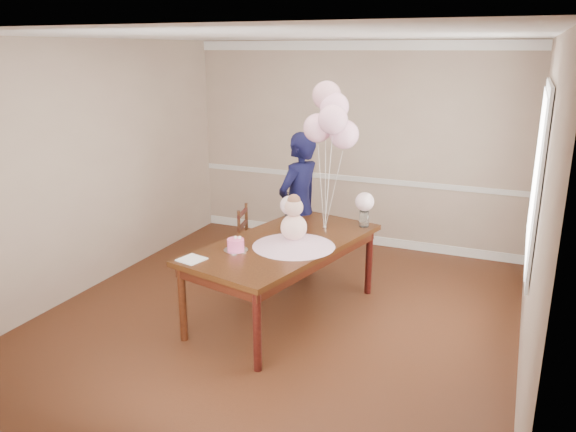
{
  "coord_description": "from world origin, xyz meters",
  "views": [
    {
      "loc": [
        2.09,
        -4.69,
        2.59
      ],
      "look_at": [
        0.07,
        0.06,
        1.05
      ],
      "focal_mm": 35.0,
      "sensor_mm": 36.0,
      "label": 1
    }
  ],
  "objects_px": {
    "dining_table_top": "(284,244)",
    "woman": "(299,207)",
    "birthday_cake": "(236,244)",
    "dining_chair_seat": "(258,250)"
  },
  "relations": [
    {
      "from": "dining_table_top",
      "to": "woman",
      "type": "distance_m",
      "value": 1.02
    },
    {
      "from": "birthday_cake",
      "to": "woman",
      "type": "height_order",
      "value": "woman"
    },
    {
      "from": "woman",
      "to": "dining_table_top",
      "type": "bearing_deg",
      "value": 29.78
    },
    {
      "from": "dining_table_top",
      "to": "birthday_cake",
      "type": "relative_size",
      "value": 13.33
    },
    {
      "from": "dining_table_top",
      "to": "woman",
      "type": "height_order",
      "value": "woman"
    },
    {
      "from": "dining_table_top",
      "to": "birthday_cake",
      "type": "bearing_deg",
      "value": -113.96
    },
    {
      "from": "birthday_cake",
      "to": "dining_chair_seat",
      "type": "xyz_separation_m",
      "value": [
        -0.27,
        1.03,
        -0.45
      ]
    },
    {
      "from": "birthday_cake",
      "to": "dining_chair_seat",
      "type": "bearing_deg",
      "value": 104.86
    },
    {
      "from": "birthday_cake",
      "to": "woman",
      "type": "bearing_deg",
      "value": 87.06
    },
    {
      "from": "dining_chair_seat",
      "to": "woman",
      "type": "distance_m",
      "value": 0.68
    }
  ]
}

